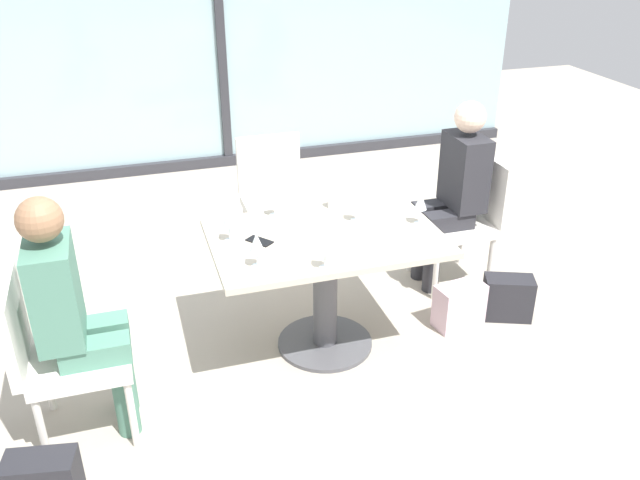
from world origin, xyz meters
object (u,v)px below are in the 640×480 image
chair_side_end (55,349)px  handbag_2 (459,306)px  chair_far_right (467,213)px  person_far_right (455,187)px  wine_glass_4 (257,243)px  handbag_0 (508,298)px  dining_table_main (325,266)px  wine_glass_5 (325,244)px  wine_glass_1 (356,199)px  wine_glass_3 (229,218)px  chair_near_window (274,192)px  wine_glass_0 (421,202)px  cell_phone_on_table (260,241)px  coffee_cup (334,200)px  wine_glass_2 (274,194)px

chair_side_end → handbag_2: (2.27, 0.27, -0.36)m
chair_far_right → person_far_right: 0.23m
wine_glass_4 → handbag_0: 1.78m
dining_table_main → person_far_right: 1.15m
handbag_2 → wine_glass_5: bearing=-171.8°
wine_glass_1 → wine_glass_3: size_ratio=1.00×
chair_side_end → handbag_0: bearing=5.7°
dining_table_main → chair_near_window: size_ratio=1.44×
person_far_right → chair_side_end: bearing=-162.2°
chair_far_right → wine_glass_4: wine_glass_4 is taller
chair_near_window → handbag_2: size_ratio=2.90×
person_far_right → wine_glass_0: size_ratio=6.81×
wine_glass_4 → handbag_2: bearing=8.1°
wine_glass_1 → chair_far_right: bearing=20.9°
chair_near_window → wine_glass_3: wine_glass_3 is taller
chair_near_window → cell_phone_on_table: (-0.36, -1.18, 0.24)m
wine_glass_4 → wine_glass_0: bearing=12.2°
chair_far_right → coffee_cup: size_ratio=9.67×
chair_far_right → handbag_0: size_ratio=2.90×
wine_glass_0 → dining_table_main: bearing=178.0°
wine_glass_4 → handbag_2: 1.48m
handbag_0 → wine_glass_2: bearing=-173.7°
chair_far_right → wine_glass_5: size_ratio=4.70×
person_far_right → wine_glass_5: size_ratio=6.81×
person_far_right → wine_glass_2: size_ratio=6.81×
wine_glass_2 → chair_side_end: bearing=-152.1°
wine_glass_4 → handbag_0: wine_glass_4 is taller
chair_near_window → coffee_cup: chair_near_window is taller
chair_near_window → person_far_right: size_ratio=0.69×
chair_side_end → wine_glass_1: (1.64, 0.44, 0.37)m
chair_side_end → person_far_right: bearing=17.8°
wine_glass_1 → handbag_2: 0.97m
wine_glass_3 → handbag_2: wine_glass_3 is taller
chair_near_window → wine_glass_4: (-0.43, -1.44, 0.37)m
handbag_2 → chair_near_window: bearing=115.1°
cell_phone_on_table → handbag_2: 1.35m
handbag_0 → handbag_2: (-0.33, 0.01, 0.00)m
chair_side_end → wine_glass_3: size_ratio=4.70×
cell_phone_on_table → handbag_2: bearing=-41.8°
wine_glass_0 → wine_glass_1: 0.36m
wine_glass_4 → cell_phone_on_table: size_ratio=1.28×
wine_glass_0 → wine_glass_1: (-0.33, 0.14, 0.00)m
wine_glass_2 → wine_glass_5: bearing=-82.4°
chair_side_end → cell_phone_on_table: size_ratio=6.04×
wine_glass_0 → wine_glass_5: size_ratio=1.00×
person_far_right → handbag_0: 0.79m
wine_glass_0 → wine_glass_1: same height
chair_side_end → wine_glass_0: bearing=8.6°
wine_glass_0 → coffee_cup: bearing=137.9°
coffee_cup → handbag_0: bearing=-20.9°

